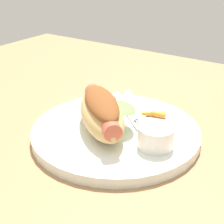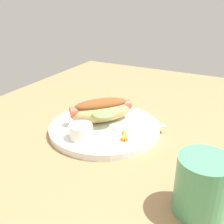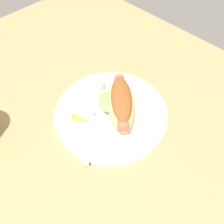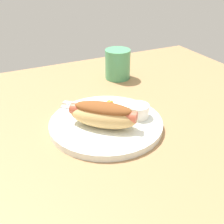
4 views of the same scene
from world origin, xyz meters
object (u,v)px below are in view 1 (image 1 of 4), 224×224
object	(u,v)px
plate	(116,132)
sauce_ramekin	(156,137)
fork	(126,109)
hot_dog	(101,111)
knife	(134,105)
carrot_garnish	(156,114)

from	to	relation	value
plate	sauce_ramekin	bearing A→B (deg)	168.92
plate	fork	distance (cm)	6.82
hot_dog	knife	bearing A→B (deg)	133.28
plate	hot_dog	size ratio (longest dim) A/B	1.71
hot_dog	carrot_garnish	bearing A→B (deg)	102.23
carrot_garnish	knife	bearing A→B (deg)	-16.23
hot_dog	knife	distance (cm)	10.77
plate	knife	distance (cm)	8.86
sauce_ramekin	knife	size ratio (longest dim) A/B	0.39
plate	fork	xyz separation A→B (cm)	(1.99, -6.45, 1.00)
hot_dog	knife	xyz separation A→B (cm)	(0.16, -10.35, -2.97)
sauce_ramekin	fork	bearing A→B (deg)	-38.89
plate	fork	world-z (taller)	fork
hot_dog	knife	size ratio (longest dim) A/B	1.18
carrot_garnish	sauce_ramekin	bearing A→B (deg)	116.84
hot_dog	sauce_ramekin	world-z (taller)	hot_dog
hot_dog	fork	xyz separation A→B (cm)	(0.42, -8.17, -2.95)
fork	carrot_garnish	distance (cm)	5.58
plate	knife	size ratio (longest dim) A/B	2.01
knife	plate	bearing A→B (deg)	-32.87
fork	carrot_garnish	xyz separation A→B (cm)	(-5.54, -0.65, 0.23)
plate	sauce_ramekin	size ratio (longest dim) A/B	5.15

